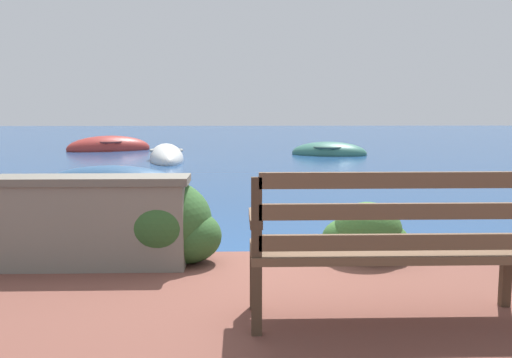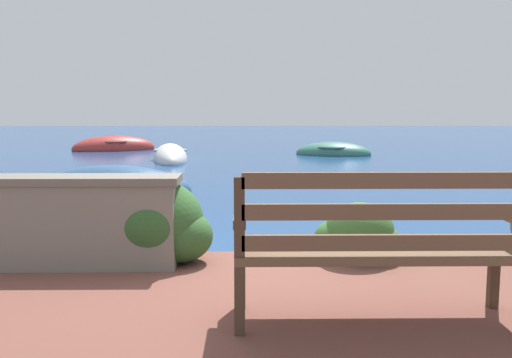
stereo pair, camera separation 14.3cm
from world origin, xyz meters
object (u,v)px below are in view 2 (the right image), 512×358
object	(u,v)px
rowboat_outer	(114,148)
rowboat_far	(333,153)
rowboat_mid	(170,158)
mooring_buoy	(124,174)
rowboat_nearest	(113,190)
park_bench	(378,244)

from	to	relation	value
rowboat_outer	rowboat_far	bearing A→B (deg)	142.37
rowboat_mid	mooring_buoy	size ratio (longest dim) A/B	7.88
rowboat_outer	rowboat_nearest	bearing A→B (deg)	80.76
rowboat_far	mooring_buoy	xyz separation A→B (m)	(-5.31, -5.66, 0.00)
rowboat_nearest	rowboat_outer	size ratio (longest dim) A/B	0.92
park_bench	rowboat_mid	bearing A→B (deg)	99.02
rowboat_mid	rowboat_outer	world-z (taller)	rowboat_outer
rowboat_nearest	rowboat_mid	distance (m)	6.31
rowboat_nearest	rowboat_far	size ratio (longest dim) A/B	1.09
park_bench	rowboat_far	bearing A→B (deg)	78.52
rowboat_outer	mooring_buoy	xyz separation A→B (m)	(1.99, -7.66, -0.01)
park_bench	rowboat_outer	xyz separation A→B (m)	(-5.39, 16.48, -0.63)
park_bench	rowboat_outer	world-z (taller)	park_bench
rowboat_mid	rowboat_nearest	bearing A→B (deg)	-10.22
park_bench	rowboat_outer	distance (m)	17.35
rowboat_mid	rowboat_outer	bearing A→B (deg)	-155.44
rowboat_mid	mooring_buoy	distance (m)	4.02
rowboat_mid	rowboat_outer	distance (m)	4.41
mooring_buoy	rowboat_nearest	bearing A→B (deg)	-82.13
rowboat_nearest	mooring_buoy	bearing A→B (deg)	103.53
rowboat_nearest	rowboat_outer	bearing A→B (deg)	108.68
park_bench	mooring_buoy	world-z (taller)	park_bench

